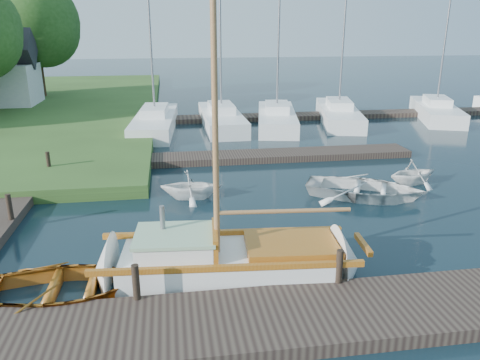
{
  "coord_description": "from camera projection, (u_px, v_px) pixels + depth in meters",
  "views": [
    {
      "loc": [
        -2.14,
        -13.95,
        5.85
      ],
      "look_at": [
        0.0,
        0.0,
        1.2
      ],
      "focal_mm": 35.0,
      "sensor_mm": 36.0,
      "label": 1
    }
  ],
  "objects": [
    {
      "name": "ground",
      "position": [
        240.0,
        215.0,
        15.24
      ],
      "size": [
        160.0,
        160.0,
        0.0
      ],
      "primitive_type": "plane",
      "color": "black",
      "rests_on": "ground"
    },
    {
      "name": "near_dock",
      "position": [
        285.0,
        319.0,
        9.56
      ],
      "size": [
        18.0,
        2.2,
        0.3
      ],
      "primitive_type": "cube",
      "color": "#2D221D",
      "rests_on": "ground"
    },
    {
      "name": "far_dock",
      "position": [
        261.0,
        156.0,
        21.58
      ],
      "size": [
        14.0,
        1.6,
        0.3
      ],
      "primitive_type": "cube",
      "color": "#2D221D",
      "rests_on": "ground"
    },
    {
      "name": "pontoon",
      "position": [
        350.0,
        115.0,
        31.65
      ],
      "size": [
        30.0,
        1.6,
        0.3
      ],
      "primitive_type": "cube",
      "color": "#2D221D",
      "rests_on": "ground"
    },
    {
      "name": "mooring_post_1",
      "position": [
        136.0,
        282.0,
        9.89
      ],
      "size": [
        0.16,
        0.16,
        0.8
      ],
      "primitive_type": "cylinder",
      "color": "black",
      "rests_on": "near_dock"
    },
    {
      "name": "mooring_post_2",
      "position": [
        339.0,
        266.0,
        10.54
      ],
      "size": [
        0.16,
        0.16,
        0.8
      ],
      "primitive_type": "cylinder",
      "color": "black",
      "rests_on": "near_dock"
    },
    {
      "name": "mooring_post_4",
      "position": [
        10.0,
        207.0,
        14.01
      ],
      "size": [
        0.16,
        0.16,
        0.8
      ],
      "primitive_type": "cylinder",
      "color": "black",
      "rests_on": "left_dock"
    },
    {
      "name": "mooring_post_5",
      "position": [
        48.0,
        162.0,
        18.7
      ],
      "size": [
        0.16,
        0.16,
        0.8
      ],
      "primitive_type": "cylinder",
      "color": "black",
      "rests_on": "left_dock"
    },
    {
      "name": "sailboat",
      "position": [
        233.0,
        263.0,
        11.41
      ],
      "size": [
        7.28,
        2.51,
        9.83
      ],
      "rotation": [
        0.0,
        0.0,
        -0.08
      ],
      "color": "white",
      "rests_on": "ground"
    },
    {
      "name": "dinghy",
      "position": [
        62.0,
        282.0,
        10.47
      ],
      "size": [
        3.82,
        2.74,
        0.79
      ],
      "primitive_type": "imported",
      "rotation": [
        0.0,
        0.0,
        1.56
      ],
      "color": "#994B0D",
      "rests_on": "ground"
    },
    {
      "name": "tender_b",
      "position": [
        191.0,
        183.0,
        16.55
      ],
      "size": [
        2.36,
        2.11,
        1.13
      ],
      "primitive_type": "imported",
      "rotation": [
        0.0,
        0.0,
        1.45
      ],
      "color": "white",
      "rests_on": "ground"
    },
    {
      "name": "tender_c",
      "position": [
        365.0,
        186.0,
        16.71
      ],
      "size": [
        4.94,
        4.41,
        0.84
      ],
      "primitive_type": "imported",
      "rotation": [
        0.0,
        0.0,
        1.11
      ],
      "color": "white",
      "rests_on": "ground"
    },
    {
      "name": "tender_d",
      "position": [
        413.0,
        170.0,
        18.06
      ],
      "size": [
        2.47,
        2.26,
        1.1
      ],
      "primitive_type": "imported",
      "rotation": [
        0.0,
        0.0,
        1.82
      ],
      "color": "white",
      "rests_on": "ground"
    },
    {
      "name": "marina_boat_0",
      "position": [
        155.0,
        120.0,
        27.58
      ],
      "size": [
        2.86,
        8.67,
        11.71
      ],
      "rotation": [
        0.0,
        0.0,
        1.49
      ],
      "color": "white",
      "rests_on": "ground"
    },
    {
      "name": "marina_boat_1",
      "position": [
        221.0,
        117.0,
        28.55
      ],
      "size": [
        2.26,
        8.14,
        10.18
      ],
      "rotation": [
        0.0,
        0.0,
        1.58
      ],
      "color": "white",
      "rests_on": "ground"
    },
    {
      "name": "marina_boat_2",
      "position": [
        277.0,
        117.0,
        28.71
      ],
      "size": [
        3.7,
        8.3,
        11.17
      ],
      "rotation": [
        0.0,
        0.0,
        1.38
      ],
      "color": "white",
      "rests_on": "ground"
    },
    {
      "name": "marina_boat_3",
      "position": [
        339.0,
        112.0,
        30.05
      ],
      "size": [
        4.11,
        8.84,
        12.33
      ],
      "rotation": [
        0.0,
        0.0,
        1.34
      ],
      "color": "white",
      "rests_on": "ground"
    },
    {
      "name": "marina_boat_5",
      "position": [
        436.0,
        110.0,
        31.16
      ],
      "size": [
        4.81,
        8.34,
        10.22
      ],
      "rotation": [
        0.0,
        0.0,
        1.22
      ],
      "color": "white",
      "rests_on": "ground"
    },
    {
      "name": "tree_7",
      "position": [
        35.0,
        21.0,
        36.02
      ],
      "size": [
        6.83,
        6.83,
        9.38
      ],
      "color": "#332114",
      "rests_on": "shore"
    }
  ]
}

